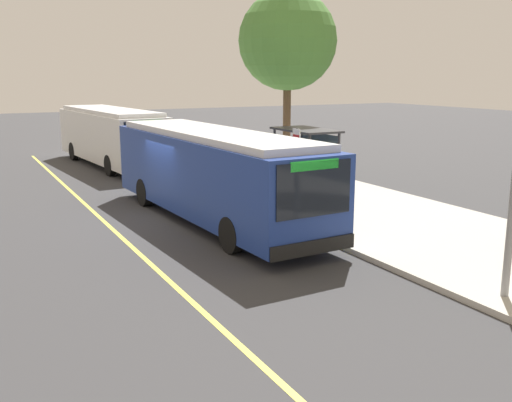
{
  "coord_description": "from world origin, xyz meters",
  "views": [
    {
      "loc": [
        18.37,
        -6.38,
        4.69
      ],
      "look_at": [
        4.12,
        1.08,
        1.2
      ],
      "focal_mm": 41.1,
      "sensor_mm": 36.0,
      "label": 1
    }
  ],
  "objects_px": {
    "transit_bus_main": "(213,172)",
    "route_sign_post": "(296,158)",
    "transit_bus_second": "(111,135)",
    "waiting_bench": "(311,180)"
  },
  "relations": [
    {
      "from": "transit_bus_second",
      "to": "route_sign_post",
      "type": "bearing_deg",
      "value": 11.25
    },
    {
      "from": "transit_bus_main",
      "to": "transit_bus_second",
      "type": "height_order",
      "value": "same"
    },
    {
      "from": "transit_bus_second",
      "to": "route_sign_post",
      "type": "relative_size",
      "value": 3.7
    },
    {
      "from": "waiting_bench",
      "to": "route_sign_post",
      "type": "distance_m",
      "value": 3.53
    },
    {
      "from": "transit_bus_main",
      "to": "route_sign_post",
      "type": "xyz_separation_m",
      "value": [
        0.48,
        2.83,
        0.34
      ]
    },
    {
      "from": "transit_bus_main",
      "to": "transit_bus_second",
      "type": "relative_size",
      "value": 1.08
    },
    {
      "from": "transit_bus_second",
      "to": "waiting_bench",
      "type": "bearing_deg",
      "value": 23.34
    },
    {
      "from": "waiting_bench",
      "to": "transit_bus_main",
      "type": "bearing_deg",
      "value": -68.86
    },
    {
      "from": "waiting_bench",
      "to": "transit_bus_second",
      "type": "bearing_deg",
      "value": -156.66
    },
    {
      "from": "transit_bus_second",
      "to": "route_sign_post",
      "type": "distance_m",
      "value": 14.21
    }
  ]
}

